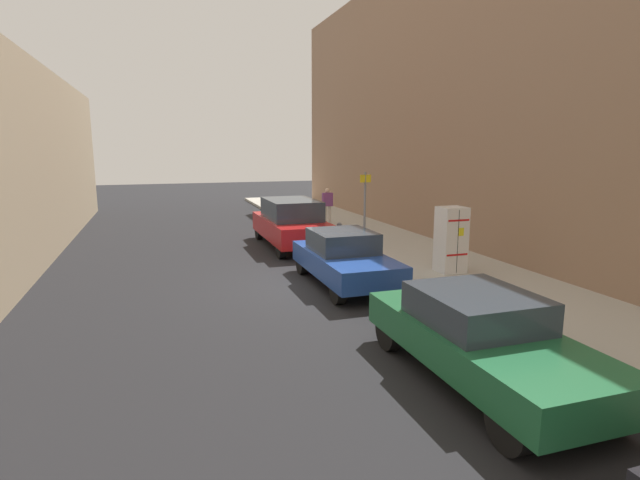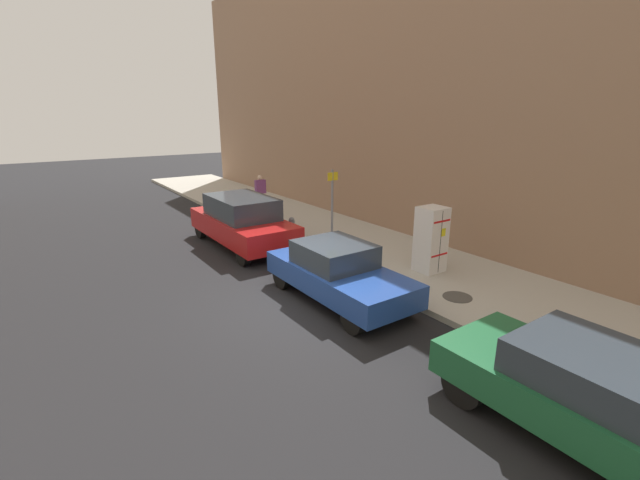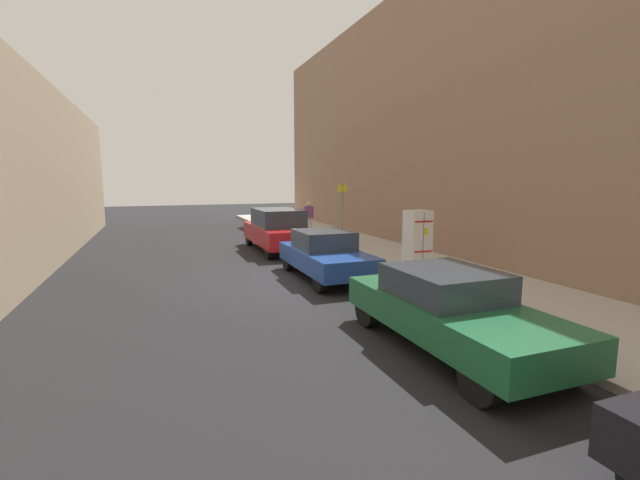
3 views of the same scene
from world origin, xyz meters
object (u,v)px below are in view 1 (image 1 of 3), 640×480
Objects in this scene: fire_hydrant at (339,232)px; parked_sedan_green at (481,337)px; parked_suv_red at (291,222)px; parked_hatchback_blue at (344,258)px; discarded_refrigerator at (451,240)px; pedestrian_walking_far at (327,203)px; street_sign_post at (365,210)px.

parked_sedan_green is (1.71, 10.89, 0.21)m from fire_hydrant.
parked_suv_red is at bearing -90.00° from parked_sedan_green.
parked_sedan_green reaches higher than fire_hydrant.
parked_hatchback_blue reaches higher than fire_hydrant.
parked_hatchback_blue is at bearing -2.97° from discarded_refrigerator.
pedestrian_walking_far is 15.59m from parked_sedan_green.
parked_hatchback_blue is (1.71, 5.00, 0.20)m from fire_hydrant.
pedestrian_walking_far is (0.35, -9.61, 0.02)m from discarded_refrigerator.
parked_hatchback_blue is 0.92× the size of parked_sedan_green.
fire_hydrant is 11.03m from parked_sedan_green.
parked_suv_red reaches higher than parked_hatchback_blue.
parked_hatchback_blue is at bearing 90.00° from parked_suv_red.
parked_suv_red is (1.71, -0.42, 0.38)m from fire_hydrant.
pedestrian_walking_far reaches higher than parked_hatchback_blue.
street_sign_post is 1.65× the size of pedestrian_walking_far.
fire_hydrant is 5.29m from parked_hatchback_blue.
fire_hydrant is at bearing -108.92° from parked_hatchback_blue.
fire_hydrant is at bearing 166.10° from parked_suv_red.
discarded_refrigerator reaches higher than parked_suv_red.
street_sign_post is 0.56× the size of parked_suv_red.
parked_suv_red is at bearing -13.90° from fire_hydrant.
discarded_refrigerator is 3.06m from street_sign_post.
parked_suv_red is at bearing -90.00° from parked_hatchback_blue.
parked_hatchback_blue is (-0.00, 5.43, -0.17)m from parked_suv_red.
parked_suv_red is 11.32m from parked_sedan_green.
pedestrian_walking_far is 0.34× the size of parked_suv_red.
parked_suv_red reaches higher than parked_sedan_green.
parked_suv_red reaches higher than fire_hydrant.
discarded_refrigerator reaches higher than parked_sedan_green.
parked_hatchback_blue is (1.61, 2.43, -0.93)m from street_sign_post.
street_sign_post is at bearing 87.62° from fire_hydrant.
street_sign_post is 0.60× the size of parked_sedan_green.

